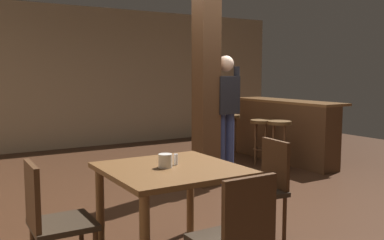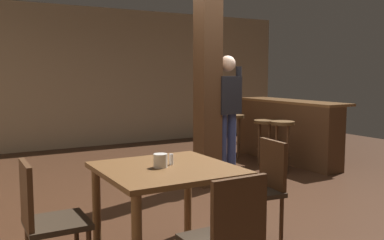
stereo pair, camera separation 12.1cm
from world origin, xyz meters
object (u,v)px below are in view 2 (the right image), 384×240
object	(u,v)px
chair_west	(45,217)
bar_counter	(287,130)
dining_table	(167,182)
standing_person	(227,110)
bar_stool_mid	(264,131)
bar_stool_far	(234,126)
salt_shaker	(171,159)
bar_stool_near	(282,134)
chair_east	(261,185)
chair_south	(228,237)
napkin_cup	(160,161)

from	to	relation	value
chair_west	bar_counter	distance (m)	5.01
dining_table	standing_person	distance (m)	2.51
dining_table	bar_stool_mid	distance (m)	3.86
dining_table	bar_stool_far	distance (m)	4.29
salt_shaker	bar_stool_near	world-z (taller)	salt_shaker
chair_east	salt_shaker	world-z (taller)	chair_east
bar_stool_mid	chair_south	bearing A→B (deg)	-132.18
bar_stool_mid	bar_stool_far	world-z (taller)	bar_stool_far
chair_east	bar_stool_mid	bearing A→B (deg)	50.15
standing_person	salt_shaker	bearing A→B (deg)	-135.16
bar_stool_mid	bar_stool_far	xyz separation A→B (m)	(-0.09, 0.72, 0.02)
dining_table	chair_west	bearing A→B (deg)	178.09
chair_east	salt_shaker	bearing A→B (deg)	173.58
napkin_cup	bar_stool_far	distance (m)	4.33
chair_south	standing_person	xyz separation A→B (m)	(1.80, 2.63, 0.50)
chair_east	standing_person	xyz separation A→B (m)	(0.86, 1.79, 0.50)
chair_south	standing_person	distance (m)	3.23
chair_east	napkin_cup	distance (m)	1.01
chair_south	bar_stool_far	distance (m)	5.00
bar_counter	bar_stool_near	world-z (taller)	bar_counter
salt_shaker	bar_counter	xyz separation A→B (m)	(3.40, 2.40, -0.28)
standing_person	bar_stool_near	distance (m)	1.17
chair_west	salt_shaker	size ratio (longest dim) A/B	10.13
chair_east	bar_counter	bearing A→B (deg)	44.26
dining_table	chair_south	world-z (taller)	chair_south
chair_south	chair_east	world-z (taller)	same
bar_stool_mid	dining_table	bearing A→B (deg)	-140.75
napkin_cup	standing_person	bearing A→B (deg)	43.67
salt_shaker	standing_person	xyz separation A→B (m)	(1.70, 1.69, 0.20)
chair_south	dining_table	bearing A→B (deg)	88.08
chair_west	chair_south	bearing A→B (deg)	-45.97
bar_counter	bar_stool_far	bearing A→B (deg)	128.43
dining_table	napkin_cup	world-z (taller)	napkin_cup
chair_east	dining_table	bearing A→B (deg)	177.19
chair_south	bar_stool_mid	bearing A→B (deg)	47.82
chair_west	bar_stool_far	bearing A→B (deg)	39.32
chair_east	bar_stool_mid	xyz separation A→B (m)	(2.08, 2.49, 0.04)
standing_person	bar_stool_far	xyz separation A→B (m)	(1.13, 1.42, -0.44)
dining_table	bar_stool_far	bearing A→B (deg)	47.45
bar_counter	bar_stool_mid	bearing A→B (deg)	-179.65
bar_stool_near	chair_west	bearing A→B (deg)	-154.07
dining_table	bar_counter	world-z (taller)	bar_counter
napkin_cup	bar_stool_mid	xyz separation A→B (m)	(3.04, 2.44, -0.27)
salt_shaker	bar_stool_mid	distance (m)	3.79
napkin_cup	bar_stool_mid	bearing A→B (deg)	38.72
chair_east	napkin_cup	world-z (taller)	chair_east
dining_table	napkin_cup	size ratio (longest dim) A/B	9.29
dining_table	napkin_cup	xyz separation A→B (m)	(-0.05, 0.01, 0.17)
chair_south	bar_stool_near	xyz separation A→B (m)	(2.88, 2.75, 0.08)
chair_west	bar_stool_near	xyz separation A→B (m)	(3.77, 1.83, 0.08)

